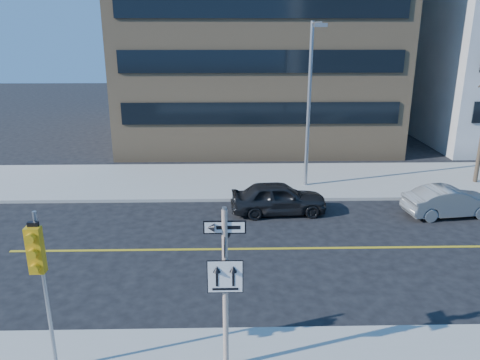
{
  "coord_description": "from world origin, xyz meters",
  "views": [
    {
      "loc": [
        0.12,
        -11.72,
        7.81
      ],
      "look_at": [
        0.48,
        4.0,
        2.7
      ],
      "focal_mm": 35.0,
      "sensor_mm": 36.0,
      "label": 1
    }
  ],
  "objects_px": {
    "sign_pole": "(225,282)",
    "traffic_signal": "(38,263)",
    "parked_car_b": "(450,202)",
    "streetlight_a": "(310,95)",
    "parked_car_a": "(279,198)"
  },
  "relations": [
    {
      "from": "traffic_signal",
      "to": "sign_pole",
      "type": "bearing_deg",
      "value": 2.11
    },
    {
      "from": "sign_pole",
      "to": "traffic_signal",
      "type": "distance_m",
      "value": 4.05
    },
    {
      "from": "sign_pole",
      "to": "parked_car_b",
      "type": "bearing_deg",
      "value": 44.73
    },
    {
      "from": "sign_pole",
      "to": "streetlight_a",
      "type": "distance_m",
      "value": 14.05
    },
    {
      "from": "traffic_signal",
      "to": "streetlight_a",
      "type": "xyz_separation_m",
      "value": [
        8.0,
        13.42,
        1.73
      ]
    },
    {
      "from": "parked_car_a",
      "to": "streetlight_a",
      "type": "height_order",
      "value": "streetlight_a"
    },
    {
      "from": "sign_pole",
      "to": "parked_car_a",
      "type": "height_order",
      "value": "sign_pole"
    },
    {
      "from": "traffic_signal",
      "to": "streetlight_a",
      "type": "distance_m",
      "value": 15.72
    },
    {
      "from": "sign_pole",
      "to": "parked_car_a",
      "type": "bearing_deg",
      "value": 77.34
    },
    {
      "from": "sign_pole",
      "to": "parked_car_b",
      "type": "distance_m",
      "value": 13.75
    },
    {
      "from": "traffic_signal",
      "to": "parked_car_a",
      "type": "distance_m",
      "value": 12.18
    },
    {
      "from": "traffic_signal",
      "to": "parked_car_b",
      "type": "bearing_deg",
      "value": 35.44
    },
    {
      "from": "parked_car_a",
      "to": "parked_car_b",
      "type": "distance_m",
      "value": 7.44
    },
    {
      "from": "parked_car_b",
      "to": "streetlight_a",
      "type": "height_order",
      "value": "streetlight_a"
    },
    {
      "from": "parked_car_a",
      "to": "sign_pole",
      "type": "bearing_deg",
      "value": 163.77
    }
  ]
}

